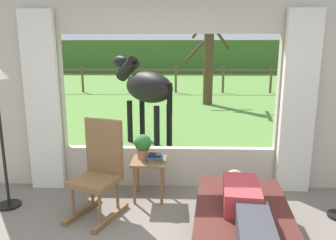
# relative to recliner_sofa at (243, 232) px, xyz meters

# --- Properties ---
(back_wall_with_window) EXTENTS (5.20, 0.12, 2.55)m
(back_wall_with_window) POSITION_rel_recliner_sofa_xyz_m (-0.75, 1.58, 1.03)
(back_wall_with_window) COLOR #BCB29E
(back_wall_with_window) RESTS_ON ground_plane
(curtain_panel_left) EXTENTS (0.44, 0.10, 2.40)m
(curtain_panel_left) POSITION_rel_recliner_sofa_xyz_m (-2.44, 1.44, 0.98)
(curtain_panel_left) COLOR silver
(curtain_panel_left) RESTS_ON ground_plane
(curtain_panel_right) EXTENTS (0.44, 0.10, 2.40)m
(curtain_panel_right) POSITION_rel_recliner_sofa_xyz_m (0.94, 1.44, 0.98)
(curtain_panel_right) COLOR silver
(curtain_panel_right) RESTS_ON ground_plane
(outdoor_pasture_lawn) EXTENTS (36.00, 21.68, 0.02)m
(outdoor_pasture_lawn) POSITION_rel_recliner_sofa_xyz_m (-0.75, 12.48, -0.21)
(outdoor_pasture_lawn) COLOR #568438
(outdoor_pasture_lawn) RESTS_ON ground_plane
(distant_hill_ridge) EXTENTS (36.00, 2.00, 2.40)m
(distant_hill_ridge) POSITION_rel_recliner_sofa_xyz_m (-0.75, 22.32, 0.98)
(distant_hill_ridge) COLOR #41662C
(distant_hill_ridge) RESTS_ON ground_plane
(recliner_sofa) EXTENTS (1.08, 1.79, 0.42)m
(recliner_sofa) POSITION_rel_recliner_sofa_xyz_m (0.00, 0.00, 0.00)
(recliner_sofa) COLOR black
(recliner_sofa) RESTS_ON ground_plane
(reclining_person) EXTENTS (0.40, 1.44, 0.22)m
(reclining_person) POSITION_rel_recliner_sofa_xyz_m (0.00, -0.05, 0.30)
(reclining_person) COLOR #B23338
(reclining_person) RESTS_ON recliner_sofa
(rocking_chair) EXTENTS (0.68, 0.80, 1.12)m
(rocking_chair) POSITION_rel_recliner_sofa_xyz_m (-1.53, 0.73, 0.33)
(rocking_chair) COLOR brown
(rocking_chair) RESTS_ON ground_plane
(side_table) EXTENTS (0.44, 0.44, 0.52)m
(side_table) POSITION_rel_recliner_sofa_xyz_m (-0.99, 1.13, 0.21)
(side_table) COLOR brown
(side_table) RESTS_ON ground_plane
(potted_plant) EXTENTS (0.22, 0.22, 0.32)m
(potted_plant) POSITION_rel_recliner_sofa_xyz_m (-1.07, 1.19, 0.48)
(potted_plant) COLOR #9E6042
(potted_plant) RESTS_ON side_table
(book_stack) EXTENTS (0.20, 0.16, 0.10)m
(book_stack) POSITION_rel_recliner_sofa_xyz_m (-0.90, 1.07, 0.35)
(book_stack) COLOR #337247
(book_stack) RESTS_ON side_table
(horse) EXTENTS (1.52, 1.53, 1.73)m
(horse) POSITION_rel_recliner_sofa_xyz_m (-1.26, 3.54, 0.94)
(horse) COLOR black
(horse) RESTS_ON outdoor_pasture_lawn
(pasture_tree) EXTENTS (1.55, 1.57, 3.23)m
(pasture_tree) POSITION_rel_recliner_sofa_xyz_m (0.36, 8.22, 1.23)
(pasture_tree) COLOR #4C3823
(pasture_tree) RESTS_ON outdoor_pasture_lawn
(pasture_fence_line) EXTENTS (16.10, 0.10, 1.10)m
(pasture_fence_line) POSITION_rel_recliner_sofa_xyz_m (-0.75, 11.09, 0.53)
(pasture_fence_line) COLOR brown
(pasture_fence_line) RESTS_ON outdoor_pasture_lawn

